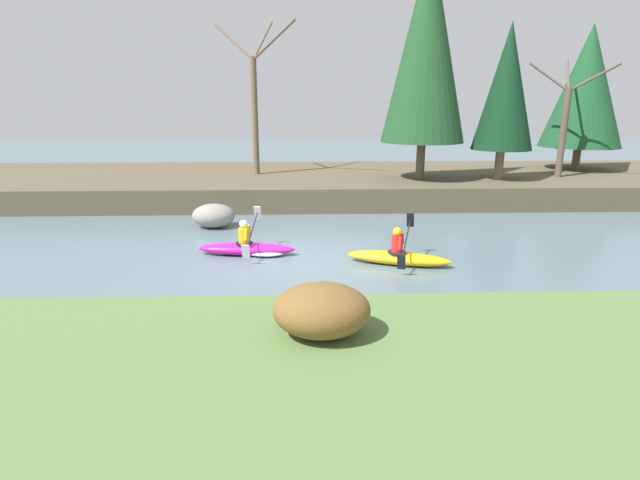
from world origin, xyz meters
name	(u,v)px	position (x,y,z in m)	size (l,w,h in m)	color
ground_plane	(295,263)	(0.00, 0.00, 0.00)	(90.00, 90.00, 0.00)	slate
riverbank_near	(289,396)	(0.00, -6.74, 0.32)	(44.00, 5.66, 0.64)	#56753D
riverbank_far	(298,183)	(0.00, 10.36, 0.47)	(44.00, 8.97, 0.95)	brown
conifer_tree_far_left	(427,44)	(5.23, 8.43, 6.36)	(3.44, 3.44, 9.29)	brown
conifer_tree_left	(507,87)	(8.54, 8.22, 4.69)	(2.46, 2.46, 6.27)	#7A664C
conifer_tree_mid_left	(586,87)	(13.52, 11.24, 4.81)	(3.68, 3.68, 6.65)	brown
bare_tree_upstream	(255,102)	(-1.85, 10.24, 4.13)	(3.72, 3.67, 6.76)	brown
bare_tree_mid_upstream	(565,122)	(11.46, 8.86, 3.30)	(2.79, 2.76, 4.99)	brown
shrub_clump_nearest	(322,310)	(0.49, -5.56, 1.05)	(1.52, 1.26, 0.82)	brown
kayaker_lead	(399,256)	(2.74, -0.25, 0.22)	(2.76, 2.02, 1.20)	yellow
kayaker_middle	(250,248)	(-1.26, 0.75, 0.20)	(2.79, 2.07, 1.20)	#C61999
boulder_midstream	(214,216)	(-2.82, 3.97, 0.41)	(1.44, 1.13, 0.81)	gray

